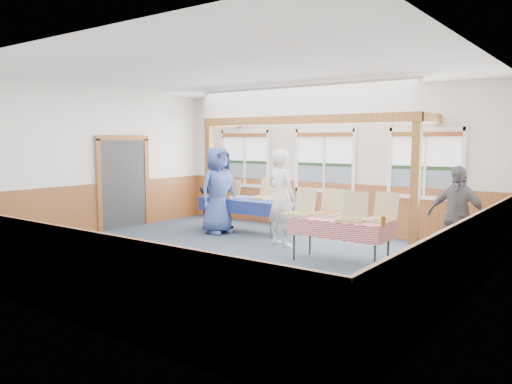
# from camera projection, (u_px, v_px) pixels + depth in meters

# --- Properties ---
(floor) EXTENTS (8.00, 8.00, 0.00)m
(floor) POSITION_uv_depth(u_px,v_px,m) (229.00, 258.00, 8.82)
(floor) COLOR #283341
(floor) RESTS_ON ground
(ceiling) EXTENTS (8.00, 8.00, 0.00)m
(ceiling) POSITION_uv_depth(u_px,v_px,m) (228.00, 74.00, 8.48)
(ceiling) COLOR white
(ceiling) RESTS_ON wall_back
(wall_back) EXTENTS (8.00, 0.00, 8.00)m
(wall_back) POSITION_uv_depth(u_px,v_px,m) (325.00, 161.00, 11.46)
(wall_back) COLOR silver
(wall_back) RESTS_ON floor
(wall_front) EXTENTS (8.00, 0.00, 8.00)m
(wall_front) POSITION_uv_depth(u_px,v_px,m) (40.00, 181.00, 5.84)
(wall_front) COLOR silver
(wall_front) RESTS_ON floor
(wall_left) EXTENTS (0.00, 8.00, 8.00)m
(wall_left) POSITION_uv_depth(u_px,v_px,m) (89.00, 161.00, 11.00)
(wall_left) COLOR silver
(wall_left) RESTS_ON floor
(wall_right) EXTENTS (0.00, 8.00, 8.00)m
(wall_right) POSITION_uv_depth(u_px,v_px,m) (474.00, 178.00, 6.30)
(wall_right) COLOR silver
(wall_right) RESTS_ON floor
(wainscot_back) EXTENTS (7.98, 0.05, 1.10)m
(wainscot_back) POSITION_uv_depth(u_px,v_px,m) (324.00, 206.00, 11.55)
(wainscot_back) COLOR brown
(wainscot_back) RESTS_ON floor
(wainscot_front) EXTENTS (7.98, 0.05, 1.10)m
(wainscot_front) POSITION_uv_depth(u_px,v_px,m) (45.00, 268.00, 5.97)
(wainscot_front) COLOR brown
(wainscot_front) RESTS_ON floor
(wainscot_left) EXTENTS (0.05, 6.98, 1.10)m
(wainscot_left) POSITION_uv_depth(u_px,v_px,m) (91.00, 209.00, 11.10)
(wainscot_left) COLOR brown
(wainscot_left) RESTS_ON floor
(wainscot_right) EXTENTS (0.05, 6.98, 1.10)m
(wainscot_right) POSITION_uv_depth(u_px,v_px,m) (468.00, 259.00, 6.42)
(wainscot_right) COLOR brown
(wainscot_right) RESTS_ON floor
(cased_opening) EXTENTS (0.06, 1.30, 2.10)m
(cased_opening) POSITION_uv_depth(u_px,v_px,m) (123.00, 184.00, 11.76)
(cased_opening) COLOR #313131
(cased_opening) RESTS_ON wall_left
(window_left) EXTENTS (1.56, 0.10, 1.46)m
(window_left) POSITION_uv_depth(u_px,v_px,m) (245.00, 155.00, 12.77)
(window_left) COLOR white
(window_left) RESTS_ON wall_back
(window_mid) EXTENTS (1.56, 0.10, 1.46)m
(window_mid) POSITION_uv_depth(u_px,v_px,m) (325.00, 157.00, 11.41)
(window_mid) COLOR white
(window_mid) RESTS_ON wall_back
(window_right) EXTENTS (1.56, 0.10, 1.46)m
(window_right) POSITION_uv_depth(u_px,v_px,m) (426.00, 160.00, 10.06)
(window_right) COLOR white
(window_right) RESTS_ON wall_back
(post_left) EXTENTS (0.15, 0.15, 2.40)m
(post_left) POSITION_uv_depth(u_px,v_px,m) (209.00, 176.00, 12.01)
(post_left) COLOR brown
(post_left) RESTS_ON floor
(post_right) EXTENTS (0.15, 0.15, 2.40)m
(post_right) POSITION_uv_depth(u_px,v_px,m) (415.00, 188.00, 9.07)
(post_right) COLOR brown
(post_right) RESTS_ON floor
(cross_beam) EXTENTS (5.15, 0.18, 0.18)m
(cross_beam) POSITION_uv_depth(u_px,v_px,m) (299.00, 120.00, 10.40)
(cross_beam) COLOR brown
(cross_beam) RESTS_ON post_left
(table_left) EXTENTS (2.20, 1.32, 0.76)m
(table_left) POSITION_uv_depth(u_px,v_px,m) (246.00, 201.00, 11.28)
(table_left) COLOR #313131
(table_left) RESTS_ON floor
(table_right) EXTENTS (1.79, 1.17, 0.76)m
(table_right) POSITION_uv_depth(u_px,v_px,m) (340.00, 223.00, 8.36)
(table_right) COLOR #313131
(table_right) RESTS_ON floor
(pizza_box_a) EXTENTS (0.43, 0.50, 0.42)m
(pizza_box_a) POSITION_uv_depth(u_px,v_px,m) (229.00, 195.00, 11.42)
(pizza_box_a) COLOR tan
(pizza_box_a) RESTS_ON table_left
(pizza_box_b) EXTENTS (0.43, 0.52, 0.46)m
(pizza_box_b) POSITION_uv_depth(u_px,v_px,m) (263.00, 196.00, 11.19)
(pizza_box_b) COLOR tan
(pizza_box_b) RESTS_ON table_left
(pizza_box_c) EXTENTS (0.44, 0.53, 0.46)m
(pizza_box_c) POSITION_uv_depth(u_px,v_px,m) (299.00, 212.00, 8.71)
(pizza_box_c) COLOR tan
(pizza_box_c) RESTS_ON table_right
(pizza_box_d) EXTENTS (0.44, 0.53, 0.45)m
(pizza_box_d) POSITION_uv_depth(u_px,v_px,m) (327.00, 212.00, 8.71)
(pizza_box_d) COLOR tan
(pizza_box_d) RESTS_ON table_right
(pizza_box_e) EXTENTS (0.51, 0.58, 0.46)m
(pizza_box_e) POSITION_uv_depth(u_px,v_px,m) (352.00, 217.00, 8.15)
(pizza_box_e) COLOR tan
(pizza_box_e) RESTS_ON table_right
(pizza_box_f) EXTENTS (0.44, 0.53, 0.46)m
(pizza_box_f) POSITION_uv_depth(u_px,v_px,m) (381.00, 217.00, 8.08)
(pizza_box_f) COLOR tan
(pizza_box_f) RESTS_ON table_right
(veggie_tray) EXTENTS (0.43, 0.43, 0.10)m
(veggie_tray) POSITION_uv_depth(u_px,v_px,m) (220.00, 195.00, 11.71)
(veggie_tray) COLOR black
(veggie_tray) RESTS_ON table_left
(drink_glass) EXTENTS (0.07, 0.07, 0.15)m
(drink_glass) POSITION_uv_depth(u_px,v_px,m) (383.00, 221.00, 7.65)
(drink_glass) COLOR brown
(drink_glass) RESTS_ON table_right
(woman_white) EXTENTS (0.78, 0.61, 1.89)m
(woman_white) POSITION_uv_depth(u_px,v_px,m) (281.00, 198.00, 9.73)
(woman_white) COLOR silver
(woman_white) RESTS_ON floor
(woman_black) EXTENTS (1.03, 0.97, 1.68)m
(woman_black) POSITION_uv_depth(u_px,v_px,m) (217.00, 194.00, 11.53)
(woman_black) COLOR black
(woman_black) RESTS_ON floor
(man_blue) EXTENTS (0.76, 1.03, 1.94)m
(man_blue) POSITION_uv_depth(u_px,v_px,m) (218.00, 190.00, 11.02)
(man_blue) COLOR #344883
(man_blue) RESTS_ON floor
(person_grey) EXTENTS (1.02, 0.54, 1.66)m
(person_grey) POSITION_uv_depth(u_px,v_px,m) (456.00, 216.00, 8.17)
(person_grey) COLOR slate
(person_grey) RESTS_ON floor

